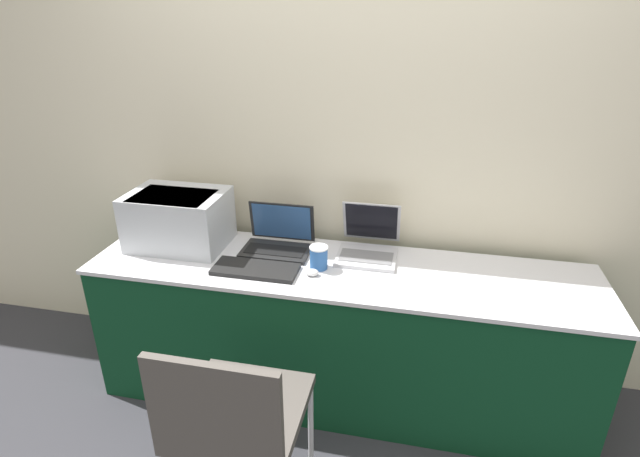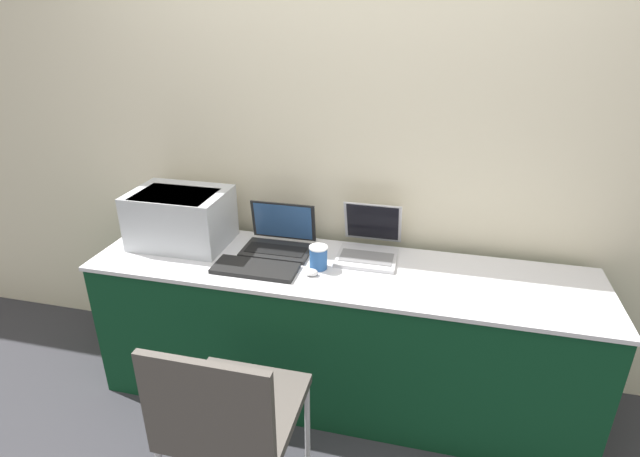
# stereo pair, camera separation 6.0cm
# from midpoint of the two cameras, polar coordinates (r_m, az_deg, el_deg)

# --- Properties ---
(ground_plane) EXTENTS (14.00, 14.00, 0.00)m
(ground_plane) POSITION_cam_midpoint_polar(r_m,az_deg,el_deg) (2.59, 1.31, -22.19)
(ground_plane) COLOR #333338
(wall_back) EXTENTS (8.00, 0.05, 2.60)m
(wall_back) POSITION_cam_midpoint_polar(r_m,az_deg,el_deg) (2.50, 4.96, 10.84)
(wall_back) COLOR beige
(wall_back) RESTS_ON ground_plane
(table) EXTENTS (2.39, 0.58, 0.75)m
(table) POSITION_cam_midpoint_polar(r_m,az_deg,el_deg) (2.55, 2.80, -11.90)
(table) COLOR #0C381E
(table) RESTS_ON ground_plane
(printer) EXTENTS (0.47, 0.34, 0.28)m
(printer) POSITION_cam_midpoint_polar(r_m,az_deg,el_deg) (2.62, -15.03, 1.41)
(printer) COLOR #B2B7BC
(printer) RESTS_ON table
(laptop_left) EXTENTS (0.34, 0.24, 0.22)m
(laptop_left) POSITION_cam_midpoint_polar(r_m,az_deg,el_deg) (2.51, -4.03, -1.27)
(laptop_left) COLOR black
(laptop_left) RESTS_ON table
(laptop_right) EXTENTS (0.29, 0.33, 0.24)m
(laptop_right) POSITION_cam_midpoint_polar(r_m,az_deg,el_deg) (2.46, 6.31, -1.84)
(laptop_right) COLOR #B7B7BC
(laptop_right) RESTS_ON table
(external_keyboard) EXTENTS (0.39, 0.17, 0.02)m
(external_keyboard) POSITION_cam_midpoint_polar(r_m,az_deg,el_deg) (2.34, -6.70, -4.57)
(external_keyboard) COLOR black
(external_keyboard) RESTS_ON table
(coffee_cup) EXTENTS (0.09, 0.09, 0.11)m
(coffee_cup) POSITION_cam_midpoint_polar(r_m,az_deg,el_deg) (2.32, 0.55, -3.32)
(coffee_cup) COLOR #285699
(coffee_cup) RESTS_ON table
(mouse) EXTENTS (0.06, 0.05, 0.03)m
(mouse) POSITION_cam_midpoint_polar(r_m,az_deg,el_deg) (2.28, -0.26, -5.04)
(mouse) COLOR silver
(mouse) RESTS_ON table
(chair) EXTENTS (0.46, 0.48, 0.88)m
(chair) POSITION_cam_midpoint_polar(r_m,az_deg,el_deg) (1.93, -9.53, -20.14)
(chair) COLOR #4C4742
(chair) RESTS_ON ground_plane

